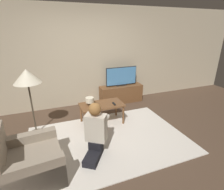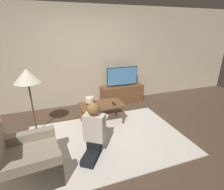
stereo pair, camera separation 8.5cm
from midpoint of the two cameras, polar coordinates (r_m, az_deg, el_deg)
ground_plane at (r=3.51m, az=-0.65°, el=-14.43°), size 10.00×10.00×0.00m
wall_back at (r=4.78m, az=-8.45°, el=11.93°), size 10.00×0.06×2.60m
rug at (r=3.50m, az=-0.65°, el=-14.32°), size 2.95×2.01×0.02m
tv_stand at (r=5.08m, az=3.76°, el=0.36°), size 1.23×0.36×0.50m
tv at (r=4.92m, az=3.89°, el=6.07°), size 0.90×0.08×0.53m
coffee_table at (r=3.87m, az=-2.77°, el=-3.64°), size 0.94×0.50×0.47m
floor_lamp at (r=3.58m, az=-25.29°, el=4.93°), size 0.49×0.49×1.35m
armchair at (r=2.89m, az=-25.77°, el=-19.13°), size 0.92×0.89×0.81m
person_kneeling at (r=2.94m, az=-5.03°, el=-11.02°), size 0.66×0.81×0.93m
table_lamp at (r=3.80m, az=-6.67°, el=-1.71°), size 0.18×0.18×0.17m
remote at (r=3.83m, az=1.25°, el=-2.88°), size 0.04×0.15×0.02m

